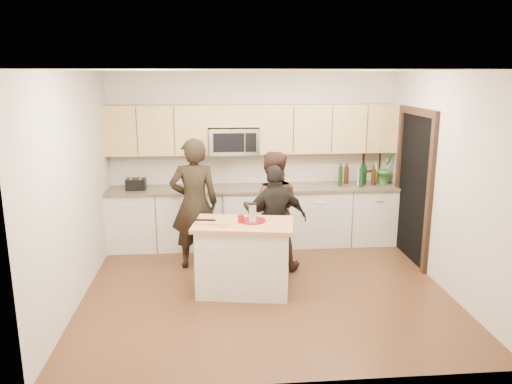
{
  "coord_description": "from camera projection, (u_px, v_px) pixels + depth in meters",
  "views": [
    {
      "loc": [
        -0.64,
        -5.86,
        2.67
      ],
      "look_at": [
        -0.09,
        0.35,
        1.18
      ],
      "focal_mm": 35.0,
      "sensor_mm": 36.0,
      "label": 1
    }
  ],
  "objects": [
    {
      "name": "bottle_cluster",
      "position": [
        360.0,
        174.0,
        7.88
      ],
      "size": [
        0.69,
        0.34,
        0.37
      ],
      "color": "black",
      "rests_on": "back_cabinetry"
    },
    {
      "name": "dish_towel",
      "position": [
        193.0,
        200.0,
        7.54
      ],
      "size": [
        0.34,
        0.6,
        0.48
      ],
      "color": "white",
      "rests_on": "ground"
    },
    {
      "name": "knife",
      "position": [
        223.0,
        225.0,
        5.89
      ],
      "size": [
        0.21,
        0.06,
        0.01
      ],
      "primitive_type": "cube",
      "rotation": [
        0.0,
        0.0,
        -0.17
      ],
      "color": "silver",
      "rests_on": "cutting_board"
    },
    {
      "name": "island",
      "position": [
        244.0,
        257.0,
        6.16
      ],
      "size": [
        1.3,
        0.89,
        0.9
      ],
      "rotation": [
        0.0,
        0.0,
        -0.17
      ],
      "color": "beige",
      "rests_on": "ground"
    },
    {
      "name": "drink_glass",
      "position": [
        241.0,
        219.0,
        6.04
      ],
      "size": [
        0.07,
        0.07,
        0.1
      ],
      "primitive_type": "cylinder",
      "color": "maroon",
      "rests_on": "island"
    },
    {
      "name": "tongs",
      "position": [
        205.0,
        220.0,
        6.06
      ],
      "size": [
        0.27,
        0.08,
        0.02
      ],
      "primitive_type": "cube",
      "rotation": [
        0.0,
        0.0,
        -0.17
      ],
      "color": "black",
      "rests_on": "cutting_board"
    },
    {
      "name": "back_cabinetry",
      "position": [
        254.0,
        216.0,
        7.88
      ],
      "size": [
        4.5,
        0.66,
        0.94
      ],
      "color": "beige",
      "rests_on": "ground"
    },
    {
      "name": "woman_right",
      "position": [
        275.0,
        221.0,
        6.66
      ],
      "size": [
        0.93,
        0.51,
        1.5
      ],
      "primitive_type": "imported",
      "rotation": [
        0.0,
        0.0,
        3.31
      ],
      "color": "black",
      "rests_on": "ground"
    },
    {
      "name": "room_shell",
      "position": [
        266.0,
        154.0,
        5.95
      ],
      "size": [
        4.52,
        4.02,
        2.71
      ],
      "color": "#BCAFA1",
      "rests_on": "ground"
    },
    {
      "name": "doorway",
      "position": [
        414.0,
        181.0,
        7.14
      ],
      "size": [
        0.06,
        1.25,
        2.2
      ],
      "color": "black",
      "rests_on": "ground"
    },
    {
      "name": "woman_center",
      "position": [
        272.0,
        211.0,
        6.85
      ],
      "size": [
        0.85,
        0.69,
        1.65
      ],
      "primitive_type": "imported",
      "rotation": [
        0.0,
        0.0,
        3.06
      ],
      "color": "#301C18",
      "rests_on": "ground"
    },
    {
      "name": "cutting_board",
      "position": [
        208.0,
        222.0,
        6.03
      ],
      "size": [
        0.31,
        0.21,
        0.02
      ],
      "primitive_type": "cube",
      "rotation": [
        0.0,
        0.0,
        -0.17
      ],
      "color": "#B5784B",
      "rests_on": "island"
    },
    {
      "name": "toaster",
      "position": [
        136.0,
        184.0,
        7.57
      ],
      "size": [
        0.29,
        0.22,
        0.17
      ],
      "color": "black",
      "rests_on": "back_cabinetry"
    },
    {
      "name": "woman_left",
      "position": [
        194.0,
        204.0,
        6.88
      ],
      "size": [
        0.7,
        0.49,
        1.82
      ],
      "primitive_type": "imported",
      "rotation": [
        0.0,
        0.0,
        3.23
      ],
      "color": "black",
      "rests_on": "ground"
    },
    {
      "name": "red_plate",
      "position": [
        253.0,
        220.0,
        6.11
      ],
      "size": [
        0.32,
        0.32,
        0.02
      ],
      "primitive_type": "cylinder",
      "color": "maroon",
      "rests_on": "island"
    },
    {
      "name": "box_grater",
      "position": [
        252.0,
        212.0,
        5.99
      ],
      "size": [
        0.1,
        0.06,
        0.24
      ],
      "color": "silver",
      "rests_on": "red_plate"
    },
    {
      "name": "microwave",
      "position": [
        234.0,
        141.0,
        7.68
      ],
      "size": [
        0.76,
        0.41,
        0.4
      ],
      "color": "silver",
      "rests_on": "ground"
    },
    {
      "name": "floor",
      "position": [
        265.0,
        288.0,
        6.35
      ],
      "size": [
        4.5,
        4.5,
        0.0
      ],
      "primitive_type": "plane",
      "color": "#502D1B",
      "rests_on": "ground"
    },
    {
      "name": "orchid",
      "position": [
        386.0,
        168.0,
        7.92
      ],
      "size": [
        0.35,
        0.32,
        0.52
      ],
      "primitive_type": "imported",
      "rotation": [
        0.0,
        0.0,
        0.36
      ],
      "color": "#35732E",
      "rests_on": "back_cabinetry"
    },
    {
      "name": "upper_cabinetry",
      "position": [
        255.0,
        128.0,
        7.7
      ],
      "size": [
        4.5,
        0.33,
        0.75
      ],
      "color": "tan",
      "rests_on": "ground"
    },
    {
      "name": "framed_picture",
      "position": [
        371.0,
        160.0,
        8.14
      ],
      "size": [
        0.3,
        0.03,
        0.38
      ],
      "color": "black",
      "rests_on": "ground"
    }
  ]
}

